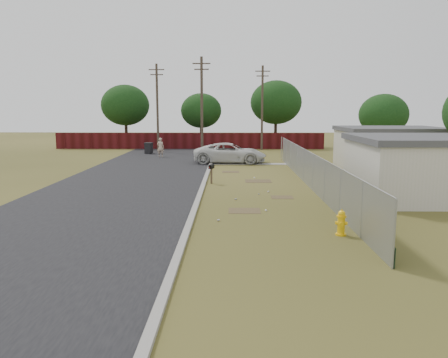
{
  "coord_description": "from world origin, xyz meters",
  "views": [
    {
      "loc": [
        -1.43,
        -23.69,
        4.42
      ],
      "look_at": [
        -1.73,
        -3.04,
        1.1
      ],
      "focal_mm": 35.0,
      "sensor_mm": 36.0,
      "label": 1
    }
  ],
  "objects_px": {
    "fire_hydrant": "(341,223)",
    "trash_bin": "(149,148)",
    "pickup_truck": "(230,153)",
    "pedestrian": "(161,147)",
    "mailbox": "(211,168)"
  },
  "relations": [
    {
      "from": "trash_bin",
      "to": "pickup_truck",
      "type": "bearing_deg",
      "value": -42.38
    },
    {
      "from": "fire_hydrant",
      "to": "pedestrian",
      "type": "height_order",
      "value": "pedestrian"
    },
    {
      "from": "mailbox",
      "to": "pedestrian",
      "type": "distance_m",
      "value": 15.57
    },
    {
      "from": "fire_hydrant",
      "to": "trash_bin",
      "type": "distance_m",
      "value": 30.82
    },
    {
      "from": "mailbox",
      "to": "trash_bin",
      "type": "bearing_deg",
      "value": 111.74
    },
    {
      "from": "mailbox",
      "to": "trash_bin",
      "type": "relative_size",
      "value": 1.05
    },
    {
      "from": "fire_hydrant",
      "to": "pickup_truck",
      "type": "height_order",
      "value": "pickup_truck"
    },
    {
      "from": "pedestrian",
      "to": "fire_hydrant",
      "type": "bearing_deg",
      "value": 120.97
    },
    {
      "from": "trash_bin",
      "to": "mailbox",
      "type": "bearing_deg",
      "value": -68.26
    },
    {
      "from": "mailbox",
      "to": "pedestrian",
      "type": "bearing_deg",
      "value": 110.14
    },
    {
      "from": "pickup_truck",
      "to": "pedestrian",
      "type": "relative_size",
      "value": 3.31
    },
    {
      "from": "mailbox",
      "to": "pedestrian",
      "type": "xyz_separation_m",
      "value": [
        -5.36,
        14.62,
        -0.03
      ]
    },
    {
      "from": "fire_hydrant",
      "to": "mailbox",
      "type": "bearing_deg",
      "value": 115.17
    },
    {
      "from": "fire_hydrant",
      "to": "mailbox",
      "type": "xyz_separation_m",
      "value": [
        -5.05,
        10.74,
        0.49
      ]
    },
    {
      "from": "pickup_truck",
      "to": "pedestrian",
      "type": "distance_m",
      "value": 7.84
    }
  ]
}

